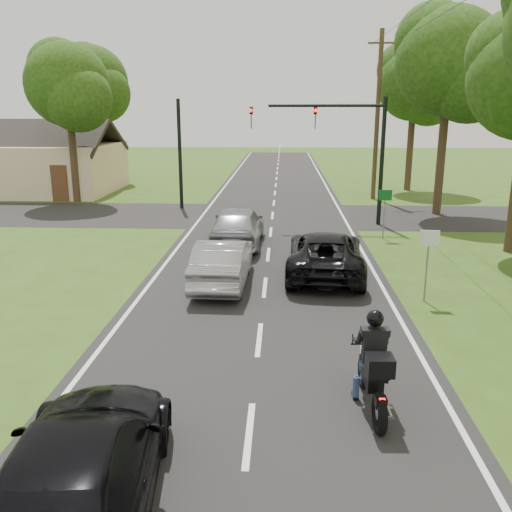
# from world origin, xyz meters

# --- Properties ---
(ground) EXTENTS (140.00, 140.00, 0.00)m
(ground) POSITION_xyz_m (0.00, 0.00, 0.00)
(ground) COLOR #344C15
(ground) RESTS_ON ground
(road) EXTENTS (8.00, 100.00, 0.01)m
(road) POSITION_xyz_m (0.00, 10.00, 0.01)
(road) COLOR black
(road) RESTS_ON ground
(cross_road) EXTENTS (60.00, 7.00, 0.01)m
(cross_road) POSITION_xyz_m (0.00, 16.00, 0.01)
(cross_road) COLOR black
(cross_road) RESTS_ON ground
(motorcycle_rider) EXTENTS (0.65, 2.29, 1.97)m
(motorcycle_rider) POSITION_xyz_m (2.23, -3.07, 0.77)
(motorcycle_rider) COLOR black
(motorcycle_rider) RESTS_ON ground
(dark_suv) EXTENTS (2.79, 5.46, 1.47)m
(dark_suv) POSITION_xyz_m (1.99, 5.50, 0.75)
(dark_suv) COLOR black
(dark_suv) RESTS_ON road
(silver_sedan) EXTENTS (1.63, 4.45, 1.46)m
(silver_sedan) POSITION_xyz_m (-1.35, 4.24, 0.74)
(silver_sedan) COLOR #A3A2A7
(silver_sedan) RESTS_ON road
(silver_suv) EXTENTS (2.08, 4.93, 1.66)m
(silver_suv) POSITION_xyz_m (-1.29, 9.40, 0.84)
(silver_suv) COLOR #989BA0
(silver_suv) RESTS_ON road
(dark_car_behind) EXTENTS (2.61, 5.33, 1.49)m
(dark_car_behind) POSITION_xyz_m (-2.14, -6.10, 0.76)
(dark_car_behind) COLOR black
(dark_car_behind) RESTS_ON road
(traffic_signal) EXTENTS (6.38, 0.44, 6.00)m
(traffic_signal) POSITION_xyz_m (3.34, 14.00, 4.14)
(traffic_signal) COLOR black
(traffic_signal) RESTS_ON ground
(signal_pole_far) EXTENTS (0.20, 0.20, 6.00)m
(signal_pole_far) POSITION_xyz_m (-5.20, 18.00, 3.00)
(signal_pole_far) COLOR black
(signal_pole_far) RESTS_ON ground
(utility_pole_far) EXTENTS (1.60, 0.28, 10.00)m
(utility_pole_far) POSITION_xyz_m (6.20, 22.00, 5.08)
(utility_pole_far) COLOR #4B3B22
(utility_pole_far) RESTS_ON ground
(sign_white) EXTENTS (0.55, 0.07, 2.12)m
(sign_white) POSITION_xyz_m (4.70, 2.98, 1.60)
(sign_white) COLOR slate
(sign_white) RESTS_ON ground
(sign_green) EXTENTS (0.55, 0.07, 2.12)m
(sign_green) POSITION_xyz_m (4.90, 10.98, 1.60)
(sign_green) COLOR slate
(sign_green) RESTS_ON ground
(tree_row_d) EXTENTS (5.76, 5.58, 10.45)m
(tree_row_d) POSITION_xyz_m (9.10, 16.76, 7.43)
(tree_row_d) COLOR #332316
(tree_row_d) RESTS_ON ground
(tree_row_e) EXTENTS (5.28, 5.12, 9.61)m
(tree_row_e) POSITION_xyz_m (9.48, 25.78, 6.83)
(tree_row_e) COLOR #332316
(tree_row_e) RESTS_ON ground
(tree_left_near) EXTENTS (5.12, 4.96, 9.22)m
(tree_left_near) POSITION_xyz_m (-11.73, 19.78, 6.53)
(tree_left_near) COLOR #332316
(tree_left_near) RESTS_ON ground
(tree_left_far) EXTENTS (5.76, 5.58, 10.14)m
(tree_left_far) POSITION_xyz_m (-13.70, 29.76, 7.13)
(tree_left_far) COLOR #332316
(tree_left_far) RESTS_ON ground
(house) EXTENTS (10.20, 8.00, 4.84)m
(house) POSITION_xyz_m (-16.00, 24.00, 1.77)
(house) COLOR #C8B08B
(house) RESTS_ON ground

